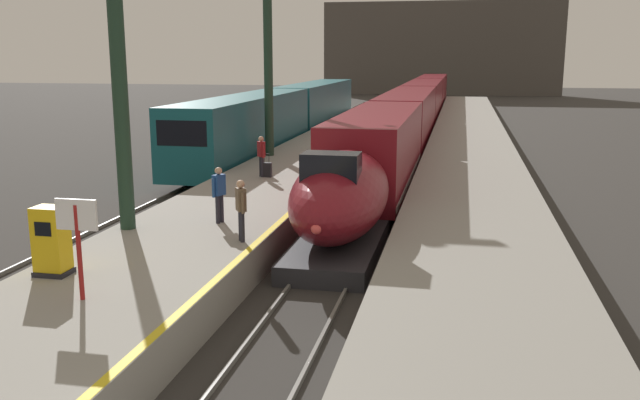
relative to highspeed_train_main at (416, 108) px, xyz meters
name	(u,v)px	position (x,y,z in m)	size (l,w,h in m)	color
platform_left	(296,174)	(-4.05, -22.68, -1.45)	(4.80, 110.00, 1.05)	gray
platform_right	(471,180)	(4.05, -22.68, -1.45)	(4.80, 110.00, 1.05)	gray
platform_left_safety_stripe	(343,164)	(-1.77, -22.68, -0.92)	(0.20, 107.80, 0.01)	yellow
rail_main_left	(373,176)	(-0.75, -19.93, -1.91)	(0.08, 110.00, 0.12)	slate
rail_main_right	(403,177)	(0.75, -19.93, -1.91)	(0.08, 110.00, 0.12)	slate
rail_secondary_left	(219,171)	(-8.85, -19.93, -1.91)	(0.08, 110.00, 0.12)	slate
rail_secondary_right	(247,172)	(-7.35, -19.93, -1.91)	(0.08, 110.00, 0.12)	slate
highspeed_train_main	(416,108)	(0.00, 0.00, 0.00)	(2.92, 75.88, 3.60)	maroon
regional_train_adjacent	(288,113)	(-8.10, -8.29, 0.16)	(2.85, 36.60, 3.80)	#145660
station_column_mid	(116,28)	(-5.90, -35.72, 4.76)	(4.00, 0.68, 9.47)	#1E3828
station_column_far	(268,42)	(-5.90, -20.61, 4.67)	(4.00, 0.68, 9.30)	#1E3828
passenger_near_edge	(261,153)	(-4.53, -26.64, 0.07)	(0.41, 0.47, 1.69)	#23232D
passenger_mid_platform	(241,206)	(-2.21, -36.39, 0.07)	(0.39, 0.50, 1.69)	#23232D
passenger_far_waiting	(219,190)	(-3.51, -34.51, 0.07)	(0.35, 0.53, 1.69)	#23232D
rolling_suitcase	(267,170)	(-4.31, -26.64, -0.62)	(0.40, 0.22, 0.98)	black
ticket_machine_yellow	(52,244)	(-5.55, -40.01, -0.18)	(0.76, 0.62, 1.60)	yellow
departure_info_board	(77,229)	(-4.03, -41.36, 0.59)	(0.90, 0.10, 2.12)	maroon
terminus_back_wall	(441,48)	(0.00, 54.57, 5.03)	(36.00, 2.00, 14.00)	#4C4742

